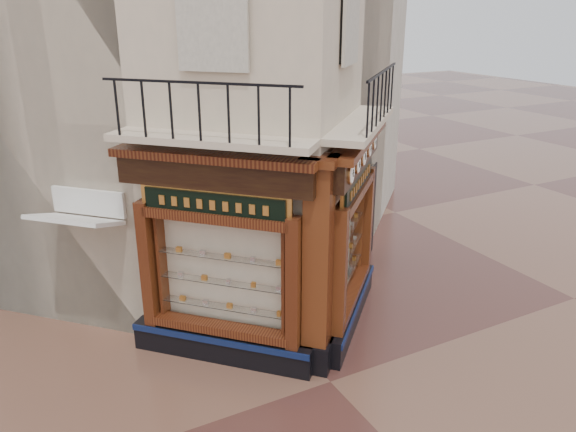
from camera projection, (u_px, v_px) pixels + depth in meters
ground at (330, 382)px, 9.91m from camera, size 80.00×80.00×0.00m
main_building at (196, 18)px, 12.95m from camera, size 11.31×11.31×12.00m
neighbour_left at (71, 38)px, 14.09m from camera, size 11.31×11.31×11.00m
neighbour_right at (251, 35)px, 16.26m from camera, size 11.31×11.31×11.00m
shopfront_left at (219, 263)px, 9.91m from camera, size 2.86×2.86×3.98m
shopfront_right at (351, 235)px, 11.14m from camera, size 2.86×2.86×3.98m
corner_pilaster at (318, 271)px, 9.65m from camera, size 0.85×0.85×3.98m
balcony at (291, 131)px, 9.69m from camera, size 5.94×2.97×1.03m
clock_a at (351, 173)px, 9.34m from camera, size 0.31×0.31×0.38m
clock_b at (358, 164)px, 9.87m from camera, size 0.27×0.27×0.33m
clock_c at (364, 156)px, 10.41m from camera, size 0.30×0.30×0.37m
clock_d at (369, 149)px, 10.98m from camera, size 0.27×0.27×0.33m
clock_e at (374, 142)px, 11.53m from camera, size 0.25×0.25×0.31m
awning at (92, 341)px, 11.12m from camera, size 1.74×1.74×0.34m
signboard_left at (214, 204)px, 9.46m from camera, size 1.99×1.99×0.53m
signboard_right at (358, 181)px, 10.73m from camera, size 1.99×1.99×0.53m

